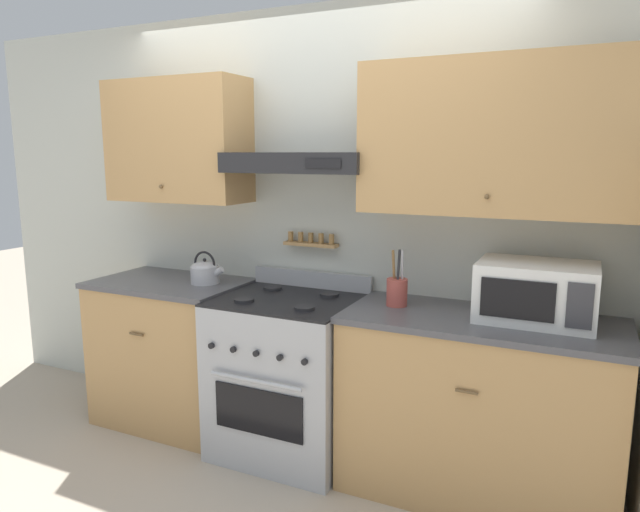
# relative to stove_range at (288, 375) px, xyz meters

# --- Properties ---
(ground_plane) EXTENTS (16.00, 16.00, 0.00)m
(ground_plane) POSITION_rel_stove_range_xyz_m (-0.00, -0.29, -0.46)
(ground_plane) COLOR #B2A38E
(wall_back) EXTENTS (5.20, 0.46, 2.55)m
(wall_back) POSITION_rel_stove_range_xyz_m (0.09, 0.30, 0.99)
(wall_back) COLOR silver
(wall_back) RESTS_ON ground_plane
(counter_left) EXTENTS (0.94, 0.64, 0.93)m
(counter_left) POSITION_rel_stove_range_xyz_m (-0.86, 0.03, 0.00)
(counter_left) COLOR tan
(counter_left) RESTS_ON ground_plane
(counter_right) EXTENTS (1.33, 0.64, 0.93)m
(counter_right) POSITION_rel_stove_range_xyz_m (1.06, 0.03, 0.00)
(counter_right) COLOR tan
(counter_right) RESTS_ON ground_plane
(stove_range) EXTENTS (0.77, 0.70, 1.02)m
(stove_range) POSITION_rel_stove_range_xyz_m (0.00, 0.00, 0.00)
(stove_range) COLOR #ADAFB5
(stove_range) RESTS_ON ground_plane
(tea_kettle) EXTENTS (0.23, 0.18, 0.20)m
(tea_kettle) POSITION_rel_stove_range_xyz_m (-0.61, 0.07, 0.54)
(tea_kettle) COLOR #B7B7BC
(tea_kettle) RESTS_ON counter_left
(microwave) EXTENTS (0.54, 0.38, 0.28)m
(microwave) POSITION_rel_stove_range_xyz_m (1.29, 0.09, 0.61)
(microwave) COLOR white
(microwave) RESTS_ON counter_right
(utensil_crock) EXTENTS (0.11, 0.11, 0.30)m
(utensil_crock) POSITION_rel_stove_range_xyz_m (0.61, 0.07, 0.55)
(utensil_crock) COLOR #B24C42
(utensil_crock) RESTS_ON counter_right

